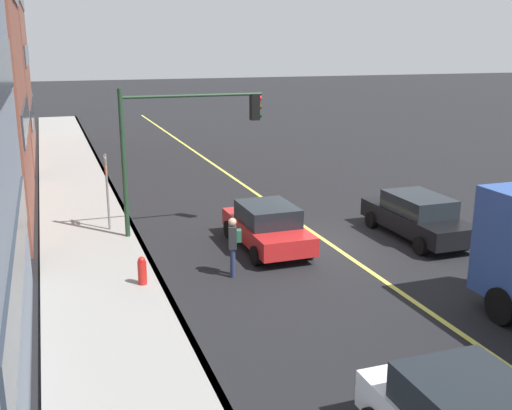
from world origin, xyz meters
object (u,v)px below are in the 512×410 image
object	(u,v)px
car_black	(417,216)
street_sign_post	(107,187)
pedestrian_with_backpack	(233,242)
car_red	(267,226)
traffic_light_mast	(183,133)
fire_hydrant	(142,273)

from	to	relation	value
car_black	street_sign_post	bearing A→B (deg)	67.93
pedestrian_with_backpack	street_sign_post	size ratio (longest dim) A/B	0.61
car_red	traffic_light_mast	xyz separation A→B (m)	(2.30, 2.20, 2.83)
car_red	street_sign_post	xyz separation A→B (m)	(3.30, 4.71, 0.93)
car_black	street_sign_post	world-z (taller)	street_sign_post
car_black	fire_hydrant	size ratio (longest dim) A/B	5.00
street_sign_post	car_red	bearing A→B (deg)	-125.02
traffic_light_mast	street_sign_post	bearing A→B (deg)	68.21
street_sign_post	fire_hydrant	distance (m)	5.59
street_sign_post	fire_hydrant	xyz separation A→B (m)	(-5.45, -0.30, -1.21)
car_black	traffic_light_mast	xyz separation A→B (m)	(3.02, 7.42, 2.79)
fire_hydrant	pedestrian_with_backpack	bearing A→B (deg)	-87.40
car_black	car_red	bearing A→B (deg)	82.11
car_black	car_red	distance (m)	5.27
pedestrian_with_backpack	fire_hydrant	world-z (taller)	pedestrian_with_backpack
car_red	fire_hydrant	size ratio (longest dim) A/B	4.60
car_red	pedestrian_with_backpack	size ratio (longest dim) A/B	2.48
traffic_light_mast	fire_hydrant	xyz separation A→B (m)	(-4.44, 2.21, -3.11)
pedestrian_with_backpack	fire_hydrant	distance (m)	2.69
street_sign_post	traffic_light_mast	bearing A→B (deg)	-111.79
fire_hydrant	car_red	bearing A→B (deg)	-64.06
car_black	fire_hydrant	xyz separation A→B (m)	(-1.42, 9.63, -0.32)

